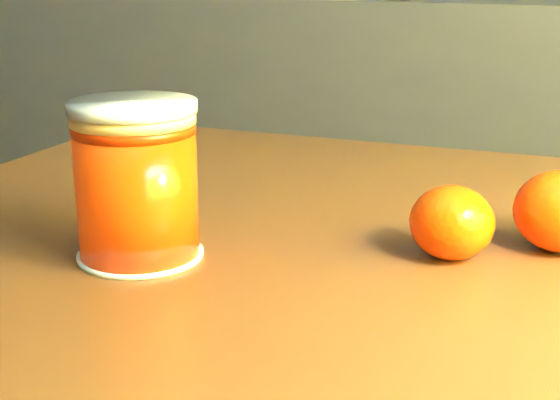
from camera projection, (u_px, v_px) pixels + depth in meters
The scene contains 4 objects.
kitchen_counter at pixel (243, 168), 2.05m from camera, with size 3.15×0.60×0.90m, color #48474C.
table at pixel (457, 381), 0.59m from camera, with size 1.09×0.82×0.76m.
juice_glass at pixel (137, 182), 0.56m from camera, with size 0.09×0.09×0.11m.
orange_front at pixel (452, 222), 0.57m from camera, with size 0.06×0.06×0.05m, color #FF4205.
Camera 1 is at (1.02, -0.26, 0.97)m, focal length 50.00 mm.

